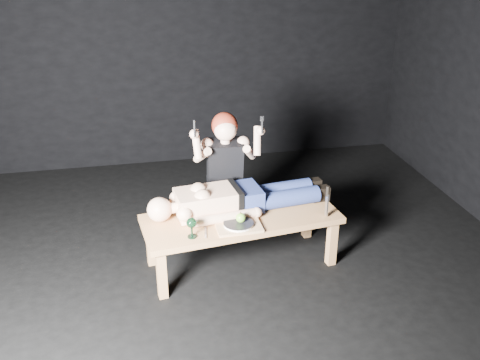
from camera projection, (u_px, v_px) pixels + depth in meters
The scene contains 13 objects.
ground at pixel (233, 274), 4.37m from camera, with size 5.00×5.00×0.00m, color black.
back_wall at pixel (189, 34), 5.96m from camera, with size 5.00×5.00×0.00m, color black.
table at pixel (241, 240), 4.41m from camera, with size 1.57×0.59×0.45m, color #AA7640.
lying_man at pixel (241, 195), 4.39m from camera, with size 1.50×0.46×0.25m, color #D2A78A, non-canonical shape.
kneeling_woman at pixel (224, 173), 4.70m from camera, with size 0.65×0.73×1.22m, color black, non-canonical shape.
serving_tray at pixel (238, 226), 4.15m from camera, with size 0.35×0.25×0.02m, color tan.
plate at pixel (238, 224), 4.15m from camera, with size 0.23×0.23×0.02m, color white.
apple at pixel (241, 218), 4.14m from camera, with size 0.08×0.08×0.08m, color #55A32A.
goblet at pixel (192, 228), 3.99m from camera, with size 0.08×0.08×0.16m, color black, non-canonical shape.
fork_flat at pixel (206, 232), 4.08m from camera, with size 0.01×0.17×0.01m, color #B2B2B7.
knife_flat at pixel (256, 224), 4.20m from camera, with size 0.01×0.17×0.01m, color #B2B2B7.
spoon_flat at pixel (246, 220), 4.26m from camera, with size 0.01×0.17×0.01m, color #B2B2B7.
carving_knife at pixel (327, 202), 4.26m from camera, with size 0.03×0.04×0.27m, color #B2B2B7, non-canonical shape.
Camera 1 is at (-0.68, -3.58, 2.53)m, focal length 40.22 mm.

